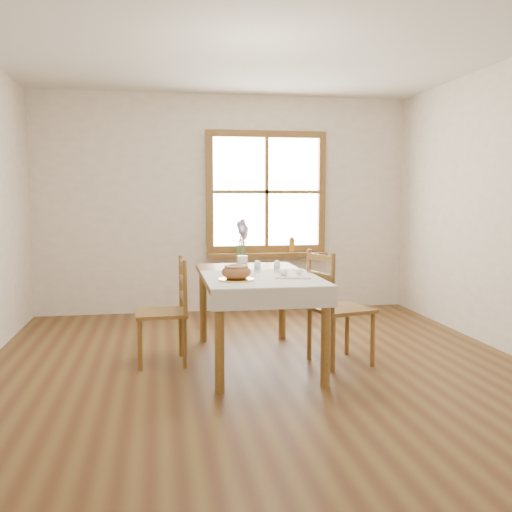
{
  "coord_description": "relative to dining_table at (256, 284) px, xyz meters",
  "views": [
    {
      "loc": [
        -0.8,
        -4.37,
        1.4
      ],
      "look_at": [
        0.0,
        0.3,
        0.9
      ],
      "focal_mm": 40.0,
      "sensor_mm": 36.0,
      "label": 1
    }
  ],
  "objects": [
    {
      "name": "room_walls",
      "position": [
        0.0,
        -0.3,
        1.04
      ],
      "size": [
        4.6,
        5.1,
        2.65
      ],
      "color": "white",
      "rests_on": "ground"
    },
    {
      "name": "table_linen",
      "position": [
        0.0,
        -0.3,
        0.09
      ],
      "size": [
        0.91,
        0.99,
        0.01
      ],
      "primitive_type": "cube",
      "color": "silver",
      "rests_on": "dining_table"
    },
    {
      "name": "ground",
      "position": [
        0.0,
        -0.3,
        -0.66
      ],
      "size": [
        5.0,
        5.0,
        0.0
      ],
      "primitive_type": "plane",
      "color": "brown",
      "rests_on": "ground"
    },
    {
      "name": "bread_plate",
      "position": [
        -0.22,
        -0.42,
        0.1
      ],
      "size": [
        0.32,
        0.32,
        0.01
      ],
      "primitive_type": "cylinder",
      "rotation": [
        0.0,
        0.0,
        0.28
      ],
      "color": "white",
      "rests_on": "table_linen"
    },
    {
      "name": "pepper_shaker",
      "position": [
        0.18,
        -0.01,
        0.15
      ],
      "size": [
        0.06,
        0.06,
        0.1
      ],
      "primitive_type": "cylinder",
      "rotation": [
        0.0,
        0.0,
        -0.23
      ],
      "color": "white",
      "rests_on": "table_linen"
    },
    {
      "name": "amber_bottle",
      "position": [
        0.8,
        2.1,
        0.15
      ],
      "size": [
        0.08,
        0.08,
        0.19
      ],
      "primitive_type": "cylinder",
      "rotation": [
        0.0,
        0.0,
        -0.2
      ],
      "color": "#B47421",
      "rests_on": "window_sill"
    },
    {
      "name": "window",
      "position": [
        0.5,
        2.17,
        0.79
      ],
      "size": [
        1.46,
        0.08,
        1.46
      ],
      "color": "brown",
      "rests_on": "ground"
    },
    {
      "name": "chair_left",
      "position": [
        -0.79,
        0.06,
        -0.22
      ],
      "size": [
        0.46,
        0.44,
        0.89
      ],
      "primitive_type": null,
      "rotation": [
        0.0,
        0.0,
        -1.52
      ],
      "color": "brown",
      "rests_on": "ground"
    },
    {
      "name": "chair_right",
      "position": [
        0.69,
        -0.18,
        -0.19
      ],
      "size": [
        0.56,
        0.55,
        0.95
      ],
      "primitive_type": null,
      "rotation": [
        0.0,
        0.0,
        1.82
      ],
      "color": "brown",
      "rests_on": "ground"
    },
    {
      "name": "salt_shaker",
      "position": [
        0.01,
        -0.01,
        0.15
      ],
      "size": [
        0.07,
        0.07,
        0.1
      ],
      "primitive_type": "cylinder",
      "rotation": [
        0.0,
        0.0,
        -0.3
      ],
      "color": "white",
      "rests_on": "table_linen"
    },
    {
      "name": "window_sill",
      "position": [
        0.5,
        2.1,
        0.03
      ],
      "size": [
        1.46,
        0.2,
        0.05
      ],
      "color": "brown",
      "rests_on": "ground"
    },
    {
      "name": "lavender_bouquet",
      "position": [
        -0.06,
        0.39,
        0.35
      ],
      "size": [
        0.17,
        0.17,
        0.31
      ],
      "primitive_type": null,
      "color": "#6E5292",
      "rests_on": "flower_vase"
    },
    {
      "name": "egg_napkin",
      "position": [
        0.24,
        -0.31,
        0.1
      ],
      "size": [
        0.32,
        0.29,
        0.01
      ],
      "primitive_type": "cube",
      "rotation": [
        0.0,
        0.0,
        -0.22
      ],
      "color": "silver",
      "rests_on": "table_linen"
    },
    {
      "name": "eggs",
      "position": [
        0.24,
        -0.31,
        0.13
      ],
      "size": [
        0.25,
        0.23,
        0.05
      ],
      "primitive_type": null,
      "rotation": [
        0.0,
        0.0,
        -0.22
      ],
      "color": "white",
      "rests_on": "egg_napkin"
    },
    {
      "name": "bread_loaf",
      "position": [
        -0.22,
        -0.42,
        0.17
      ],
      "size": [
        0.22,
        0.22,
        0.12
      ],
      "primitive_type": "ellipsoid",
      "color": "#B06D3E",
      "rests_on": "bread_plate"
    },
    {
      "name": "potted_plant",
      "position": [
        0.18,
        2.1,
        0.13
      ],
      "size": [
        0.24,
        0.25,
        0.17
      ],
      "primitive_type": "imported",
      "rotation": [
        0.0,
        0.0,
        -0.23
      ],
      "color": "#3E7D32",
      "rests_on": "window_sill"
    },
    {
      "name": "dining_table",
      "position": [
        0.0,
        0.0,
        0.0
      ],
      "size": [
        0.9,
        1.6,
        0.75
      ],
      "color": "brown",
      "rests_on": "ground"
    },
    {
      "name": "flower_vase",
      "position": [
        -0.06,
        0.39,
        0.14
      ],
      "size": [
        0.11,
        0.11,
        0.1
      ],
      "primitive_type": "cylinder",
      "rotation": [
        0.0,
        0.0,
        0.17
      ],
      "color": "white",
      "rests_on": "dining_table"
    }
  ]
}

